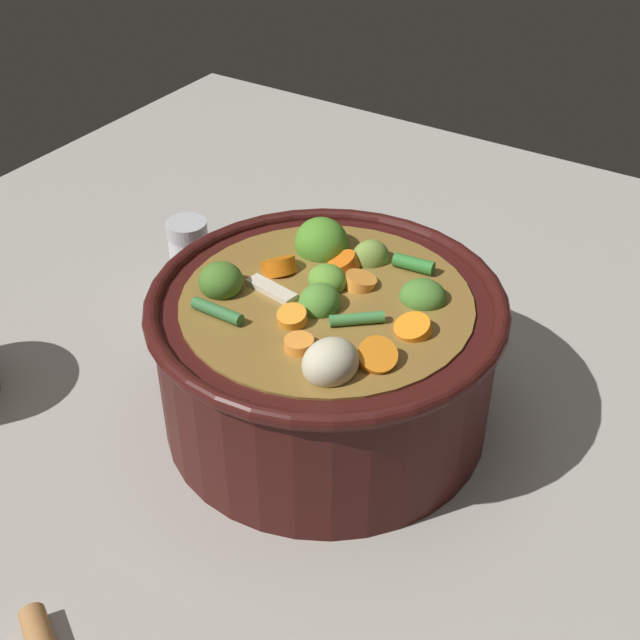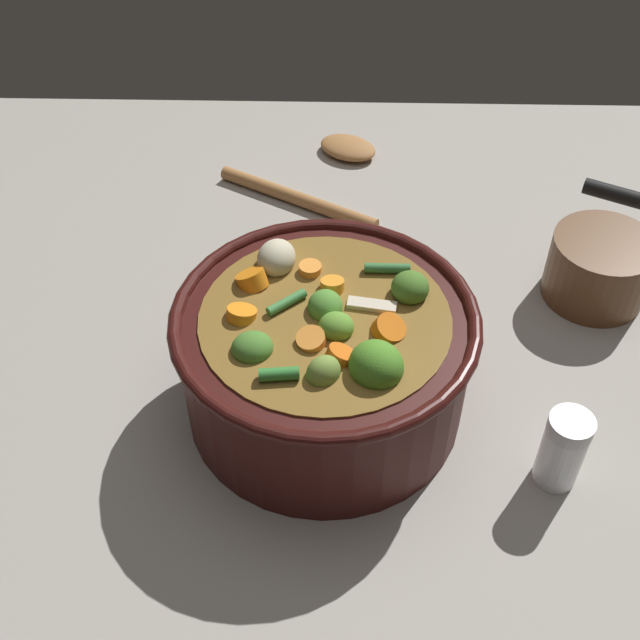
{
  "view_description": "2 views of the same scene",
  "coord_description": "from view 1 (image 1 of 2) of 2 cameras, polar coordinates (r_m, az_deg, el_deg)",
  "views": [
    {
      "loc": [
        0.43,
        0.27,
        0.47
      ],
      "look_at": [
        0.01,
        0.0,
        0.1
      ],
      "focal_mm": 47.97,
      "sensor_mm": 36.0,
      "label": 1
    },
    {
      "loc": [
        -0.48,
        -0.01,
        0.59
      ],
      "look_at": [
        -0.0,
        0.0,
        0.11
      ],
      "focal_mm": 45.09,
      "sensor_mm": 36.0,
      "label": 2
    }
  ],
  "objects": [
    {
      "name": "ground_plane",
      "position": [
        0.69,
        0.4,
        -6.38
      ],
      "size": [
        1.1,
        1.1,
        0.0
      ],
      "primitive_type": "plane",
      "color": "#9E998E"
    },
    {
      "name": "cooking_pot",
      "position": [
        0.65,
        0.42,
        -2.31
      ],
      "size": [
        0.27,
        0.27,
        0.14
      ],
      "color": "#38110F",
      "rests_on": "ground_plane"
    },
    {
      "name": "salt_shaker",
      "position": [
        0.81,
        -8.68,
        4.09
      ],
      "size": [
        0.04,
        0.04,
        0.08
      ],
      "color": "silver",
      "rests_on": "ground_plane"
    }
  ]
}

